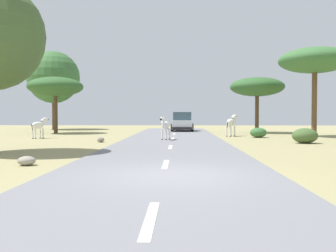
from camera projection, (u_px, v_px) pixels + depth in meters
name	position (u px, v px, depth m)	size (l,w,h in m)	color
ground_plane	(174.00, 177.00, 9.40)	(90.00, 90.00, 0.00)	#998E60
road	(163.00, 176.00, 9.41)	(6.00, 64.00, 0.05)	slate
lane_markings	(161.00, 182.00, 8.41)	(0.16, 56.00, 0.01)	silver
zebra_0	(165.00, 126.00, 22.52)	(0.68, 1.47, 1.42)	silver
zebra_1	(39.00, 126.00, 24.48)	(0.86, 1.40, 1.41)	silver
zebra_2	(231.00, 123.00, 26.94)	(1.11, 1.57, 1.63)	silver
car_0	(182.00, 122.00, 34.77)	(2.06, 4.36, 1.74)	silver
tree_3	(257.00, 87.00, 31.92)	(4.59, 4.59, 4.72)	#4C3823
tree_4	(53.00, 77.00, 39.40)	(5.46, 5.46, 8.21)	brown
tree_5	(55.00, 87.00, 31.20)	(4.56, 4.56, 4.68)	#4C3823
tree_6	(315.00, 61.00, 26.18)	(4.98, 4.98, 6.21)	brown
bush_0	(305.00, 136.00, 20.37)	(1.37, 1.23, 0.82)	#425B2D
bush_1	(258.00, 133.00, 25.47)	(1.12, 1.01, 0.67)	#386633
rock_2	(101.00, 140.00, 21.13)	(0.40, 0.43, 0.29)	gray
rock_4	(27.00, 161.00, 11.50)	(0.55, 0.50, 0.29)	gray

